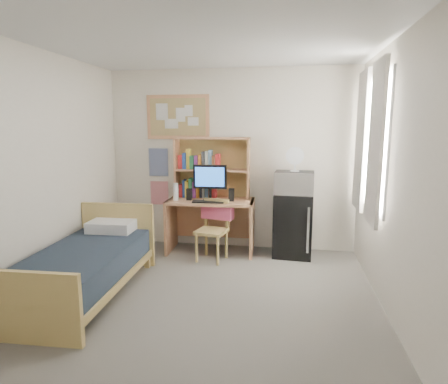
% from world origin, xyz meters
% --- Properties ---
extents(floor, '(3.60, 4.20, 0.02)m').
position_xyz_m(floor, '(0.00, 0.00, -0.01)').
color(floor, slate).
rests_on(floor, ground).
extents(ceiling, '(3.60, 4.20, 0.02)m').
position_xyz_m(ceiling, '(0.00, 0.00, 2.60)').
color(ceiling, silver).
rests_on(ceiling, wall_back).
extents(wall_back, '(3.60, 0.04, 2.60)m').
position_xyz_m(wall_back, '(0.00, 2.10, 1.30)').
color(wall_back, white).
rests_on(wall_back, floor).
extents(wall_front, '(3.60, 0.04, 2.60)m').
position_xyz_m(wall_front, '(0.00, -2.10, 1.30)').
color(wall_front, white).
rests_on(wall_front, floor).
extents(wall_left, '(0.04, 4.20, 2.60)m').
position_xyz_m(wall_left, '(-1.80, 0.00, 1.30)').
color(wall_left, white).
rests_on(wall_left, floor).
extents(wall_right, '(0.04, 4.20, 2.60)m').
position_xyz_m(wall_right, '(1.80, 0.00, 1.30)').
color(wall_right, white).
rests_on(wall_right, floor).
extents(window_unit, '(0.10, 1.40, 1.70)m').
position_xyz_m(window_unit, '(1.75, 1.20, 1.60)').
color(window_unit, white).
rests_on(window_unit, wall_right).
extents(curtain_left, '(0.04, 0.55, 1.70)m').
position_xyz_m(curtain_left, '(1.72, 0.80, 1.60)').
color(curtain_left, silver).
rests_on(curtain_left, wall_right).
extents(curtain_right, '(0.04, 0.55, 1.70)m').
position_xyz_m(curtain_right, '(1.72, 1.60, 1.60)').
color(curtain_right, silver).
rests_on(curtain_right, wall_right).
extents(bulletin_board, '(0.94, 0.03, 0.64)m').
position_xyz_m(bulletin_board, '(-0.78, 2.08, 1.92)').
color(bulletin_board, tan).
rests_on(bulletin_board, wall_back).
extents(poster_wave, '(0.30, 0.01, 0.42)m').
position_xyz_m(poster_wave, '(-1.10, 2.09, 1.25)').
color(poster_wave, navy).
rests_on(poster_wave, wall_back).
extents(poster_japan, '(0.28, 0.01, 0.36)m').
position_xyz_m(poster_japan, '(-1.10, 2.09, 0.78)').
color(poster_japan, red).
rests_on(poster_japan, wall_back).
extents(desk, '(1.24, 0.66, 0.76)m').
position_xyz_m(desk, '(-0.23, 1.78, 0.38)').
color(desk, tan).
rests_on(desk, floor).
extents(desk_chair, '(0.49, 0.49, 0.82)m').
position_xyz_m(desk_chair, '(-0.15, 1.42, 0.41)').
color(desk_chair, tan).
rests_on(desk_chair, floor).
extents(mini_fridge, '(0.55, 0.55, 0.88)m').
position_xyz_m(mini_fridge, '(0.92, 1.82, 0.44)').
color(mini_fridge, black).
rests_on(mini_fridge, floor).
extents(bed, '(0.97, 1.84, 0.50)m').
position_xyz_m(bed, '(-1.28, 0.15, 0.25)').
color(bed, '#19222D').
rests_on(bed, floor).
extents(hutch, '(1.08, 0.31, 0.88)m').
position_xyz_m(hutch, '(-0.24, 1.93, 1.20)').
color(hutch, tan).
rests_on(hutch, desk).
extents(monitor, '(0.47, 0.05, 0.49)m').
position_xyz_m(monitor, '(-0.23, 1.72, 1.01)').
color(monitor, black).
rests_on(monitor, desk).
extents(keyboard, '(0.44, 0.16, 0.02)m').
position_xyz_m(keyboard, '(-0.22, 1.58, 0.77)').
color(keyboard, black).
rests_on(keyboard, desk).
extents(speaker_left, '(0.07, 0.07, 0.16)m').
position_xyz_m(speaker_left, '(-0.53, 1.70, 0.84)').
color(speaker_left, black).
rests_on(speaker_left, desk).
extents(speaker_right, '(0.08, 0.08, 0.18)m').
position_xyz_m(speaker_right, '(0.07, 1.73, 0.85)').
color(speaker_right, black).
rests_on(speaker_right, desk).
extents(water_bottle, '(0.07, 0.07, 0.24)m').
position_xyz_m(water_bottle, '(-0.71, 1.66, 0.88)').
color(water_bottle, white).
rests_on(water_bottle, desk).
extents(hoodie, '(0.46, 0.23, 0.21)m').
position_xyz_m(hoodie, '(-0.11, 1.62, 0.64)').
color(hoodie, '#E65784').
rests_on(hoodie, desk_chair).
extents(microwave, '(0.54, 0.42, 0.30)m').
position_xyz_m(microwave, '(0.92, 1.80, 1.03)').
color(microwave, silver).
rests_on(microwave, mini_fridge).
extents(desk_fan, '(0.25, 0.25, 0.30)m').
position_xyz_m(desk_fan, '(0.92, 1.80, 1.33)').
color(desk_fan, white).
rests_on(desk_fan, microwave).
extents(pillow, '(0.56, 0.40, 0.13)m').
position_xyz_m(pillow, '(-1.31, 0.90, 0.56)').
color(pillow, white).
rests_on(pillow, bed).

